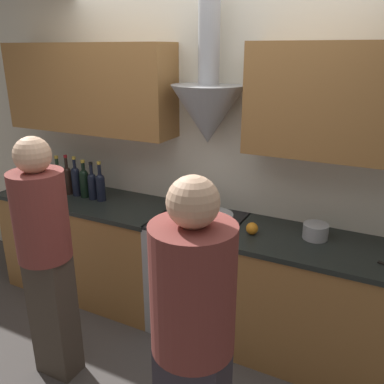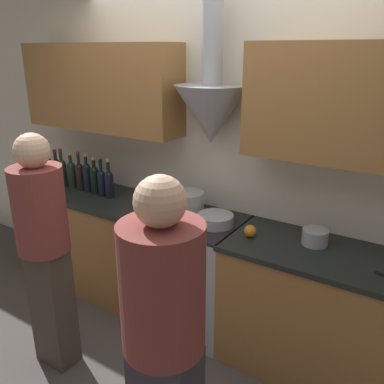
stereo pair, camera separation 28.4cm
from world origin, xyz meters
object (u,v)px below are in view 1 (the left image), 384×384
Objects in this scene: mixing_bowl at (215,219)px; person_foreground_left at (45,252)px; wine_bottle_1 at (32,173)px; stock_pot at (185,203)px; wine_bottle_3 at (48,175)px; orange_fruit at (252,228)px; wine_bottle_2 at (42,174)px; wine_bottle_5 at (68,179)px; wine_bottle_0 at (25,172)px; wine_bottle_4 at (58,177)px; wine_bottle_7 at (84,182)px; stove_range at (198,272)px; wine_bottle_9 at (101,185)px; wine_bottle_6 at (76,180)px; wine_bottle_8 at (92,184)px; saucepan at (315,231)px; person_foreground_right at (193,337)px.

person_foreground_left is at bearing -130.85° from mixing_bowl.
wine_bottle_1 is 1.53m from stock_pot.
stock_pot is (1.33, 0.06, -0.06)m from wine_bottle_3.
wine_bottle_2 is at bearing 178.42° from orange_fruit.
wine_bottle_0 is at bearing -178.58° from wine_bottle_5.
wine_bottle_1 is at bearing 178.79° from orange_fruit.
orange_fruit is (1.80, -0.06, -0.10)m from wine_bottle_4.
mixing_bowl is (1.22, -0.02, -0.10)m from wine_bottle_7.
wine_bottle_0 is at bearing -179.69° from stove_range.
stove_range is 2.69× the size of wine_bottle_9.
wine_bottle_6 reaches higher than stock_pot.
wine_bottle_3 reaches higher than wine_bottle_8.
person_foreground_right is at bearing -102.82° from saucepan.
saucepan is (2.59, 0.08, -0.08)m from wine_bottle_0.
stock_pot is at bearing 2.53° from wine_bottle_6.
wine_bottle_8 is at bearing -176.35° from stock_pot.
wine_bottle_9 is at bearing 140.79° from person_foreground_right.
wine_bottle_5 is 1.07× the size of wine_bottle_7.
saucepan reaches higher than mixing_bowl.
wine_bottle_6 is (-1.17, 0.01, 0.59)m from stove_range.
orange_fruit is (1.42, -0.06, -0.09)m from wine_bottle_8.
saucepan is at bearing 4.83° from stove_range.
mixing_bowl is at bearing -0.70° from wine_bottle_9.
wine_bottle_1 is at bearing -179.41° from wine_bottle_3.
person_foreground_right is at bearing -65.05° from stove_range.
person_foreground_right reaches higher than wine_bottle_3.
stock_pot is 1.07m from person_foreground_left.
person_foreground_right reaches higher than wine_bottle_5.
stock_pot is (0.76, 0.05, -0.04)m from wine_bottle_9.
saucepan is at bearing 2.02° from wine_bottle_3.
person_foreground_right is at bearing -34.68° from wine_bottle_6.
wine_bottle_2 is 1.70m from mixing_bowl.
stock_pot is 0.59m from orange_fruit.
wine_bottle_0 is 0.77m from wine_bottle_8.
person_foreground_right is (1.91, -1.18, -0.14)m from wine_bottle_4.
person_foreground_right reaches higher than mixing_bowl.
orange_fruit is (2.19, -0.05, -0.09)m from wine_bottle_0.
wine_bottle_4 is at bearing 179.43° from mixing_bowl.
orange_fruit is at bearing -1.24° from wine_bottle_0.
wine_bottle_7 reaches higher than orange_fruit.
wine_bottle_5 is at bearing -177.66° from wine_bottle_6.
wine_bottle_6 is 1.31m from mixing_bowl.
wine_bottle_9 is at bearing -3.24° from wine_bottle_7.
stock_pot is (1.22, 0.05, -0.05)m from wine_bottle_4.
wine_bottle_2 is 2.00m from orange_fruit.
wine_bottle_2 is 1.02× the size of wine_bottle_7.
wine_bottle_0 is 2.59m from person_foreground_right.
wine_bottle_2 is 1.25× the size of mixing_bowl.
wine_bottle_6 is at bearing -178.17° from saucepan.
wine_bottle_3 is 1.33m from stock_pot.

